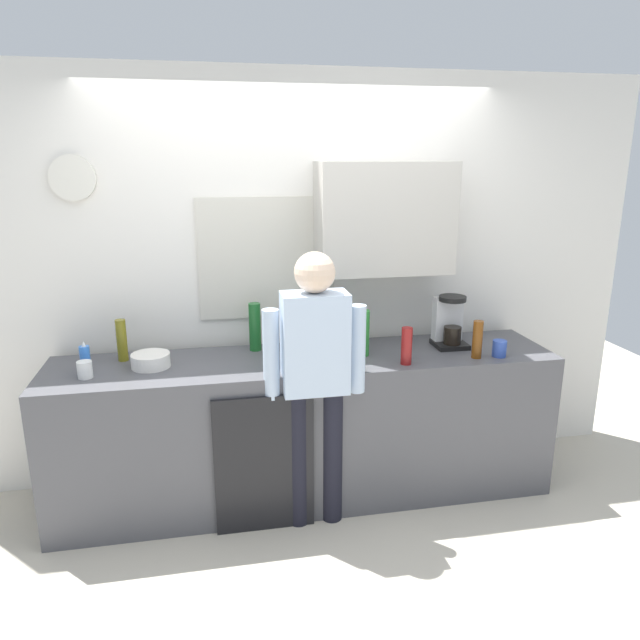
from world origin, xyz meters
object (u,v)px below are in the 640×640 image
object	(u,v)px
bottle_red_vinegar	(407,346)
potted_plant	(299,343)
bottle_olive_oil	(122,340)
cup_blue_mug	(499,348)
bottle_green_wine	(255,327)
cup_white_mug	(85,370)
mixing_bowl	(151,360)
coffee_maker	(449,323)
bottle_clear_soda	(362,333)
person_at_sink	(315,369)
cup_terracotta_mug	(291,343)
dish_soap	(85,359)
bottle_amber_beer	(477,339)

from	to	relation	value
bottle_red_vinegar	potted_plant	size ratio (longest dim) A/B	0.96
bottle_olive_oil	cup_blue_mug	world-z (taller)	bottle_olive_oil
bottle_green_wine	cup_blue_mug	size ratio (longest dim) A/B	3.00
cup_white_mug	mixing_bowl	bearing A→B (deg)	17.93
cup_white_mug	mixing_bowl	size ratio (longest dim) A/B	0.43
coffee_maker	bottle_clear_soda	xyz separation A→B (m)	(-0.59, -0.08, -0.01)
cup_blue_mug	mixing_bowl	bearing A→B (deg)	174.19
cup_white_mug	potted_plant	world-z (taller)	potted_plant
bottle_clear_soda	potted_plant	xyz separation A→B (m)	(-0.40, -0.11, -0.01)
bottle_red_vinegar	person_at_sink	distance (m)	0.57
person_at_sink	cup_white_mug	bearing A→B (deg)	164.30
cup_terracotta_mug	dish_soap	size ratio (longest dim) A/B	0.51
coffee_maker	mixing_bowl	world-z (taller)	coffee_maker
potted_plant	cup_terracotta_mug	bearing A→B (deg)	90.68
cup_blue_mug	person_at_sink	distance (m)	1.16
bottle_red_vinegar	dish_soap	distance (m)	1.82
coffee_maker	bottle_amber_beer	size ratio (longest dim) A/B	1.43
bottle_olive_oil	person_at_sink	bearing A→B (deg)	-23.38
bottle_amber_beer	bottle_clear_soda	xyz separation A→B (m)	(-0.66, 0.18, 0.02)
bottle_red_vinegar	mixing_bowl	xyz separation A→B (m)	(-1.45, 0.23, -0.07)
bottle_amber_beer	potted_plant	world-z (taller)	same
bottle_red_vinegar	mixing_bowl	size ratio (longest dim) A/B	1.00
potted_plant	cup_white_mug	bearing A→B (deg)	178.95
bottle_olive_oil	coffee_maker	bearing A→B (deg)	-2.74
bottle_red_vinegar	potted_plant	distance (m)	0.62
bottle_red_vinegar	mixing_bowl	distance (m)	1.47
bottle_amber_beer	cup_terracotta_mug	size ratio (longest dim) A/B	2.50
bottle_red_vinegar	coffee_maker	bearing A→B (deg)	36.74
cup_terracotta_mug	potted_plant	xyz separation A→B (m)	(0.00, -0.29, 0.09)
bottle_red_vinegar	cup_terracotta_mug	size ratio (longest dim) A/B	2.39
coffee_maker	person_at_sink	size ratio (longest dim) A/B	0.21
cup_white_mug	person_at_sink	bearing A→B (deg)	-9.36
bottle_clear_soda	mixing_bowl	xyz separation A→B (m)	(-1.24, 0.02, -0.10)
bottle_amber_beer	cup_terracotta_mug	distance (m)	1.13
bottle_amber_beer	cup_blue_mug	bearing A→B (deg)	-0.82
bottle_amber_beer	potted_plant	xyz separation A→B (m)	(-1.06, 0.08, 0.02)
bottle_red_vinegar	potted_plant	bearing A→B (deg)	170.73
mixing_bowl	bottle_red_vinegar	bearing A→B (deg)	-9.03
potted_plant	bottle_amber_beer	bearing A→B (deg)	-4.07
person_at_sink	bottle_clear_soda	bearing A→B (deg)	33.89
cup_white_mug	potted_plant	bearing A→B (deg)	-1.05
cup_white_mug	dish_soap	world-z (taller)	dish_soap
cup_terracotta_mug	cup_white_mug	world-z (taller)	cup_white_mug
bottle_amber_beer	bottle_clear_soda	bearing A→B (deg)	164.51
cup_terracotta_mug	coffee_maker	bearing A→B (deg)	-6.05
mixing_bowl	dish_soap	world-z (taller)	dish_soap
mixing_bowl	potted_plant	world-z (taller)	potted_plant
bottle_clear_soda	cup_white_mug	distance (m)	1.59
coffee_maker	cup_blue_mug	size ratio (longest dim) A/B	3.30
cup_blue_mug	bottle_olive_oil	bearing A→B (deg)	170.85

